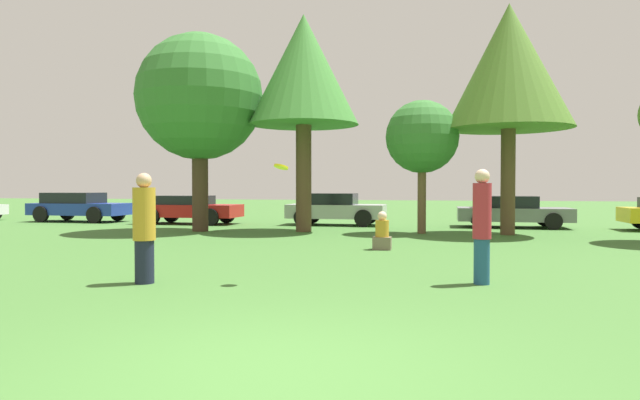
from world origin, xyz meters
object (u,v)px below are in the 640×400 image
object	(u,v)px
tree_3	(509,67)
tree_1	(304,72)
tree_2	(422,138)
parked_car_red	(188,208)
parked_car_silver	(335,208)
tree_0	(200,98)
person_catcher	(482,225)
parked_car_grey	(511,211)
parked_car_blue	(78,206)
frisbee	(281,167)
person_thrower	(144,228)
bystander_sitting	(382,234)

from	to	relation	value
tree_3	tree_1	bearing A→B (deg)	-178.84
tree_2	parked_car_red	distance (m)	10.49
parked_car_silver	tree_0	bearing A→B (deg)	-134.43
person_catcher	parked_car_grey	world-z (taller)	person_catcher
parked_car_red	parked_car_silver	distance (m)	6.22
person_catcher	tree_1	distance (m)	11.72
tree_0	parked_car_blue	distance (m)	9.42
tree_3	tree_2	bearing A→B (deg)	-178.78
frisbee	parked_car_silver	world-z (taller)	frisbee
person_thrower	tree_2	xyz separation A→B (m)	(4.16, 10.54, 2.31)
parked_car_blue	tree_3	bearing A→B (deg)	-8.91
tree_0	tree_2	bearing A→B (deg)	5.05
person_catcher	parked_car_blue	distance (m)	20.76
tree_0	parked_car_blue	bearing A→B (deg)	153.37
tree_1	tree_3	bearing A→B (deg)	1.16
tree_1	tree_3	distance (m)	6.81
tree_0	parked_car_silver	bearing A→B (deg)	44.76
person_thrower	parked_car_silver	size ratio (longest dim) A/B	0.45
parked_car_grey	bystander_sitting	bearing A→B (deg)	-115.22
parked_car_blue	parked_car_silver	distance (m)	11.70
person_thrower	tree_3	xyz separation A→B (m)	(6.91, 10.60, 4.53)
tree_3	bystander_sitting	bearing A→B (deg)	-125.54
person_catcher	parked_car_blue	world-z (taller)	person_catcher
parked_car_blue	tree_1	bearing A→B (deg)	-15.22
frisbee	parked_car_grey	size ratio (longest dim) A/B	0.06
person_thrower	bystander_sitting	xyz separation A→B (m)	(3.31, 5.56, -0.52)
parked_car_grey	tree_1	bearing A→B (deg)	-153.30
parked_car_red	tree_2	bearing A→B (deg)	-15.17
tree_0	parked_car_red	bearing A→B (deg)	121.37
tree_0	parked_car_red	distance (m)	5.73
frisbee	tree_3	xyz separation A→B (m)	(4.76, 10.11, 3.55)
tree_2	tree_3	world-z (taller)	tree_3
bystander_sitting	parked_car_red	size ratio (longest dim) A/B	0.22
person_catcher	parked_car_grey	distance (m)	13.16
person_thrower	parked_car_silver	world-z (taller)	person_thrower
bystander_sitting	tree_1	distance (m)	7.82
tree_2	parked_car_red	size ratio (longest dim) A/B	1.05
tree_3	parked_car_blue	size ratio (longest dim) A/B	1.73
bystander_sitting	parked_car_blue	bearing A→B (deg)	150.61
tree_0	parked_car_red	world-z (taller)	tree_0
person_thrower	parked_car_grey	distance (m)	15.89
frisbee	bystander_sitting	xyz separation A→B (m)	(1.15, 5.06, -1.50)
bystander_sitting	parked_car_silver	xyz separation A→B (m)	(-2.75, 8.34, 0.30)
parked_car_blue	parked_car_red	bearing A→B (deg)	-2.81
person_thrower	tree_2	size ratio (longest dim) A/B	0.40
parked_car_silver	bystander_sitting	bearing A→B (deg)	-70.98
tree_1	tree_2	world-z (taller)	tree_1
parked_car_red	parked_car_grey	world-z (taller)	parked_car_grey
parked_car_grey	tree_3	bearing A→B (deg)	-98.03
tree_3	parked_car_grey	xyz separation A→B (m)	(0.53, 3.43, -4.79)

